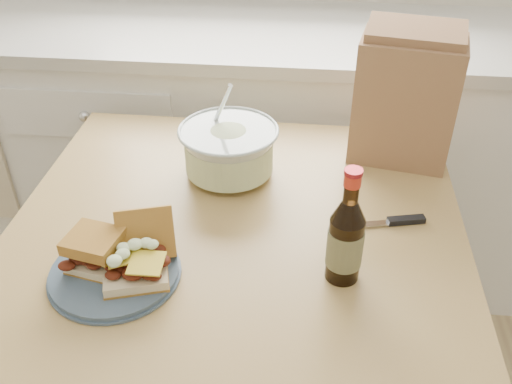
# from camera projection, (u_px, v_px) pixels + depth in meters

# --- Properties ---
(cabinet_run) EXTENTS (2.50, 0.64, 0.94)m
(cabinet_run) POSITION_uv_depth(u_px,v_px,m) (255.00, 149.00, 2.14)
(cabinet_run) COLOR white
(cabinet_run) RESTS_ON ground
(dining_table) EXTENTS (0.98, 0.98, 0.81)m
(dining_table) POSITION_uv_depth(u_px,v_px,m) (236.00, 272.00, 1.28)
(dining_table) COLOR #AA8750
(dining_table) RESTS_ON ground
(plate) EXTENTS (0.25, 0.25, 0.02)m
(plate) POSITION_uv_depth(u_px,v_px,m) (115.00, 273.00, 1.09)
(plate) COLOR #41556A
(plate) RESTS_ON dining_table
(sandwich_left) EXTENTS (0.11, 0.11, 0.07)m
(sandwich_left) POSITION_uv_depth(u_px,v_px,m) (95.00, 250.00, 1.08)
(sandwich_left) COLOR beige
(sandwich_left) RESTS_ON plate
(sandwich_right) EXTENTS (0.14, 0.19, 0.10)m
(sandwich_right) POSITION_uv_depth(u_px,v_px,m) (139.00, 254.00, 1.08)
(sandwich_right) COLOR beige
(sandwich_right) RESTS_ON plate
(coleslaw_bowl) EXTENTS (0.24, 0.24, 0.24)m
(coleslaw_bowl) POSITION_uv_depth(u_px,v_px,m) (229.00, 152.00, 1.35)
(coleslaw_bowl) COLOR #B4C2BD
(coleslaw_bowl) RESTS_ON dining_table
(beer_bottle) EXTENTS (0.07, 0.07, 0.24)m
(beer_bottle) POSITION_uv_depth(u_px,v_px,m) (346.00, 239.00, 1.05)
(beer_bottle) COLOR black
(beer_bottle) RESTS_ON dining_table
(knife) EXTENTS (0.20, 0.06, 0.01)m
(knife) POSITION_uv_depth(u_px,v_px,m) (395.00, 221.00, 1.23)
(knife) COLOR silver
(knife) RESTS_ON dining_table
(paper_bag) EXTENTS (0.26, 0.19, 0.31)m
(paper_bag) POSITION_uv_depth(u_px,v_px,m) (405.00, 100.00, 1.37)
(paper_bag) COLOR #926746
(paper_bag) RESTS_ON dining_table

